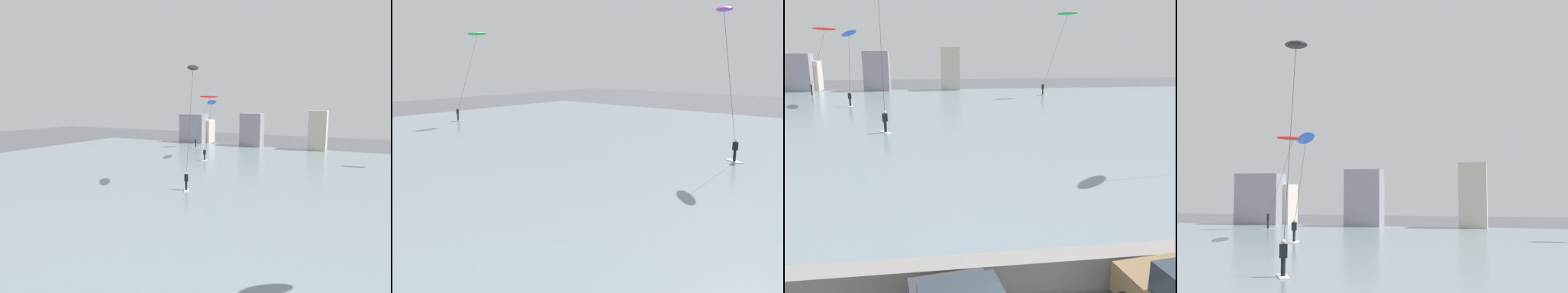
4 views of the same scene
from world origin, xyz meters
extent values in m
cube|color=gray|center=(0.00, 30.46, 0.05)|extent=(84.00, 52.00, 0.10)
cube|color=silver|center=(14.61, 12.45, 0.13)|extent=(1.09, 1.43, 0.06)
cylinder|color=black|center=(14.61, 12.45, 0.55)|extent=(0.20, 0.20, 0.78)
cube|color=black|center=(14.61, 12.45, 1.24)|extent=(0.40, 0.36, 0.60)
sphere|color=beige|center=(14.61, 12.45, 1.65)|extent=(0.20, 0.20, 0.20)
cylinder|color=#333333|center=(14.05, 12.96, 5.82)|extent=(1.14, 1.05, 9.27)
ellipsoid|color=purple|center=(13.50, 13.47, 10.61)|extent=(2.62, 2.31, 0.69)
cube|color=silver|center=(13.12, 46.51, 0.13)|extent=(1.21, 1.37, 0.06)
cylinder|color=black|center=(13.12, 46.51, 0.55)|extent=(0.20, 0.20, 0.78)
cube|color=black|center=(13.12, 46.51, 1.24)|extent=(0.40, 0.38, 0.60)
sphere|color=tan|center=(13.12, 46.51, 1.65)|extent=(0.20, 0.20, 0.20)
cylinder|color=#333333|center=(14.33, 45.77, 5.84)|extent=(2.46, 1.51, 9.30)
ellipsoid|color=green|center=(15.55, 45.03, 10.64)|extent=(3.09, 1.43, 0.68)
camera|label=1|loc=(8.46, -1.72, 7.81)|focal=31.16mm
camera|label=2|loc=(-13.50, 2.05, 6.99)|focal=36.76mm
camera|label=3|loc=(-2.37, -4.93, 6.06)|focal=35.61mm
camera|label=4|loc=(3.73, 1.30, 3.99)|focal=49.85mm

